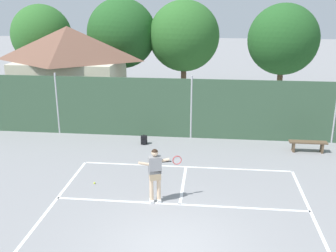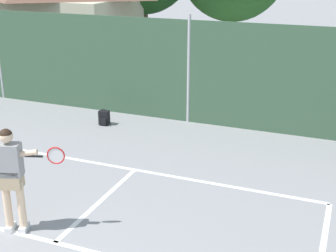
{
  "view_description": "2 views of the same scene",
  "coord_description": "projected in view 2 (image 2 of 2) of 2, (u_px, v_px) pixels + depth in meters",
  "views": [
    {
      "loc": [
        0.86,
        -8.91,
        6.34
      ],
      "look_at": [
        -0.81,
        6.35,
        1.4
      ],
      "focal_mm": 42.36,
      "sensor_mm": 36.0,
      "label": 1
    },
    {
      "loc": [
        4.19,
        -3.0,
        4.43
      ],
      "look_at": [
        0.75,
        5.59,
        1.1
      ],
      "focal_mm": 50.5,
      "sensor_mm": 36.0,
      "label": 2
    }
  ],
  "objects": [
    {
      "name": "tennis_player",
      "position": [
        11.0,
        171.0,
        7.73
      ],
      "size": [
        1.35,
        0.61,
        1.85
      ],
      "color": "silver",
      "rests_on": "ground"
    },
    {
      "name": "backpack_black",
      "position": [
        104.0,
        118.0,
        13.12
      ],
      "size": [
        0.29,
        0.26,
        0.46
      ],
      "color": "black",
      "rests_on": "ground"
    },
    {
      "name": "chainlink_fence",
      "position": [
        189.0,
        72.0,
        12.96
      ],
      "size": [
        26.09,
        0.09,
        3.0
      ],
      "color": "#38563D",
      "rests_on": "ground"
    },
    {
      "name": "clubhouse_building",
      "position": [
        57.0,
        5.0,
        19.6
      ],
      "size": [
        6.47,
        4.55,
        4.83
      ],
      "color": "beige",
      "rests_on": "ground"
    }
  ]
}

